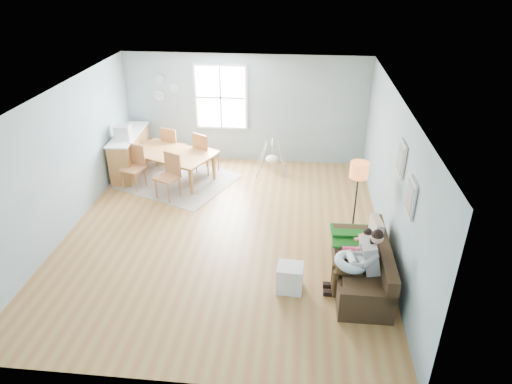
# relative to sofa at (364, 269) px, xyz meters

# --- Properties ---
(room) EXTENTS (8.40, 9.40, 3.90)m
(room) POSITION_rel_sofa_xyz_m (-2.51, 1.28, 2.15)
(room) COLOR #996536
(window) EXTENTS (1.32, 0.08, 1.62)m
(window) POSITION_rel_sofa_xyz_m (-3.11, 4.74, 1.38)
(window) COLOR silver
(window) RESTS_ON room
(pictures) EXTENTS (0.05, 1.34, 0.74)m
(pictures) POSITION_rel_sofa_xyz_m (0.46, 0.23, 1.58)
(pictures) COLOR silver
(pictures) RESTS_ON room
(wall_plates) EXTENTS (0.67, 0.02, 0.66)m
(wall_plates) POSITION_rel_sofa_xyz_m (-4.51, 4.75, 1.56)
(wall_plates) COLOR #A0B8C0
(wall_plates) RESTS_ON room
(sofa) EXTENTS (0.82, 1.90, 0.77)m
(sofa) POSITION_rel_sofa_xyz_m (0.00, 0.00, 0.00)
(sofa) COLOR black
(sofa) RESTS_ON room
(green_throw) EXTENTS (0.89, 0.75, 0.04)m
(green_throw) POSITION_rel_sofa_xyz_m (-0.07, 0.63, 0.22)
(green_throw) COLOR #145B15
(green_throw) RESTS_ON sofa
(beige_pillow) EXTENTS (0.18, 0.47, 0.45)m
(beige_pillow) POSITION_rel_sofa_xyz_m (0.20, 0.50, 0.43)
(beige_pillow) COLOR tan
(beige_pillow) RESTS_ON sofa
(father) EXTENTS (0.83, 0.38, 1.20)m
(father) POSITION_rel_sofa_xyz_m (-0.12, -0.27, 0.37)
(father) COLOR gray
(father) RESTS_ON sofa
(nursing_pillow) EXTENTS (0.56, 0.54, 0.21)m
(nursing_pillow) POSITION_rel_sofa_xyz_m (-0.26, -0.27, 0.33)
(nursing_pillow) COLOR silver
(nursing_pillow) RESTS_ON father
(infant) EXTENTS (0.16, 0.33, 0.12)m
(infant) POSITION_rel_sofa_xyz_m (-0.27, -0.24, 0.39)
(infant) COLOR white
(infant) RESTS_ON nursing_pillow
(toddler) EXTENTS (0.46, 0.23, 0.73)m
(toddler) POSITION_rel_sofa_xyz_m (-0.07, 0.18, 0.37)
(toddler) COLOR white
(toddler) RESTS_ON sofa
(floor_lamp) EXTENTS (0.32, 0.32, 1.60)m
(floor_lamp) POSITION_rel_sofa_xyz_m (-0.08, 1.25, 1.05)
(floor_lamp) COLOR black
(floor_lamp) RESTS_ON room
(storage_cube) EXTENTS (0.43, 0.39, 0.45)m
(storage_cube) POSITION_rel_sofa_xyz_m (-1.20, -0.28, -0.04)
(storage_cube) COLOR white
(storage_cube) RESTS_ON room
(rug) EXTENTS (3.31, 2.96, 0.01)m
(rug) POSITION_rel_sofa_xyz_m (-4.11, 3.44, -0.27)
(rug) COLOR #9C978E
(rug) RESTS_ON room
(dining_table) EXTENTS (2.21, 1.77, 0.68)m
(dining_table) POSITION_rel_sofa_xyz_m (-4.11, 3.44, 0.07)
(dining_table) COLOR olive
(dining_table) RESTS_ON rug
(chair_sw) EXTENTS (0.56, 0.56, 0.99)m
(chair_sw) POSITION_rel_sofa_xyz_m (-4.83, 3.01, 0.30)
(chair_sw) COLOR #9B6035
(chair_sw) RESTS_ON rug
(chair_se) EXTENTS (0.60, 0.60, 1.00)m
(chair_se) POSITION_rel_sofa_xyz_m (-3.91, 2.63, 0.30)
(chair_se) COLOR #9B6035
(chair_se) RESTS_ON rug
(chair_nw) EXTENTS (0.58, 0.58, 1.01)m
(chair_nw) POSITION_rel_sofa_xyz_m (-4.29, 4.24, 0.31)
(chair_nw) COLOR #9B6035
(chair_nw) RESTS_ON rug
(chair_ne) EXTENTS (0.64, 0.64, 1.04)m
(chair_ne) POSITION_rel_sofa_xyz_m (-3.41, 3.87, 0.33)
(chair_ne) COLOR #9B6035
(chair_ne) RESTS_ON rug
(counter) EXTENTS (0.58, 1.79, 0.99)m
(counter) POSITION_rel_sofa_xyz_m (-5.21, 3.78, 0.23)
(counter) COLOR olive
(counter) RESTS_ON room
(monitor) EXTENTS (0.37, 0.36, 0.32)m
(monitor) POSITION_rel_sofa_xyz_m (-5.18, 3.44, 0.88)
(monitor) COLOR silver
(monitor) RESTS_ON counter
(baby_swing) EXTENTS (0.82, 0.83, 0.79)m
(baby_swing) POSITION_rel_sofa_xyz_m (-1.78, 4.10, 0.08)
(baby_swing) COLOR silver
(baby_swing) RESTS_ON room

